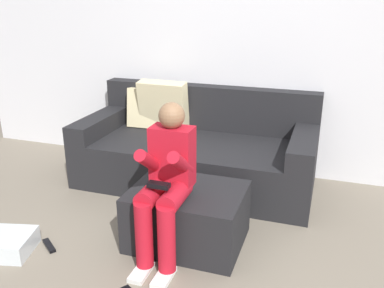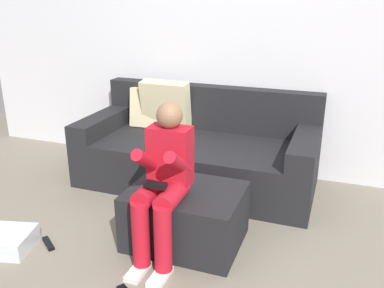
{
  "view_description": "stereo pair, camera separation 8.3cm",
  "coord_description": "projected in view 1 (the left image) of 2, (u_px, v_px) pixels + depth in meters",
  "views": [
    {
      "loc": [
        0.84,
        -1.84,
        1.69
      ],
      "look_at": [
        -0.15,
        1.09,
        0.57
      ],
      "focal_mm": 38.89,
      "sensor_mm": 36.0,
      "label": 1
    },
    {
      "loc": [
        0.92,
        -1.81,
        1.69
      ],
      "look_at": [
        -0.15,
        1.09,
        0.57
      ],
      "focal_mm": 38.89,
      "sensor_mm": 36.0,
      "label": 2
    }
  ],
  "objects": [
    {
      "name": "person_seated",
      "position": [
        166.0,
        182.0,
        2.68
      ],
      "size": [
        0.29,
        0.57,
        1.05
      ],
      "color": "red",
      "rests_on": "ground_plane"
    },
    {
      "name": "remote_by_storage_bin",
      "position": [
        49.0,
        246.0,
        2.94
      ],
      "size": [
        0.17,
        0.14,
        0.02
      ],
      "primitive_type": "cube",
      "rotation": [
        0.0,
        0.0,
        -0.64
      ],
      "color": "black",
      "rests_on": "ground_plane"
    },
    {
      "name": "couch_sectional",
      "position": [
        196.0,
        151.0,
        3.91
      ],
      "size": [
        2.14,
        0.98,
        0.91
      ],
      "color": "black",
      "rests_on": "ground_plane"
    },
    {
      "name": "wall_back",
      "position": [
        242.0,
        43.0,
        3.91
      ],
      "size": [
        5.95,
        0.1,
        2.52
      ],
      "primitive_type": "cube",
      "color": "silver",
      "rests_on": "ground_plane"
    },
    {
      "name": "storage_bin",
      "position": [
        0.0,
        243.0,
        2.88
      ],
      "size": [
        0.51,
        0.41,
        0.13
      ],
      "primitive_type": "cube",
      "rotation": [
        0.0,
        0.0,
        0.25
      ],
      "color": "silver",
      "rests_on": "ground_plane"
    },
    {
      "name": "ottoman",
      "position": [
        188.0,
        216.0,
        2.95
      ],
      "size": [
        0.78,
        0.6,
        0.41
      ],
      "primitive_type": "cube",
      "color": "black",
      "rests_on": "ground_plane"
    }
  ]
}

